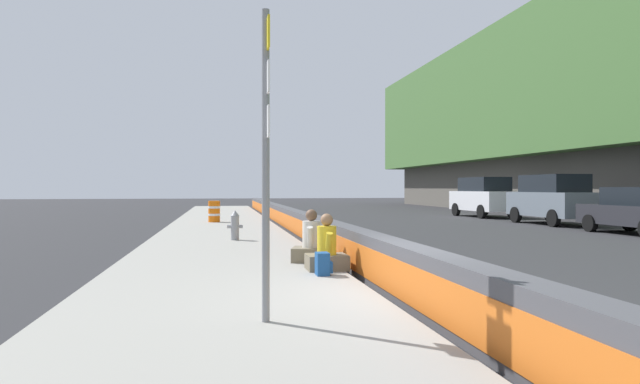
# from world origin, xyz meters

# --- Properties ---
(ground_plane) EXTENTS (160.00, 160.00, 0.00)m
(ground_plane) POSITION_xyz_m (0.00, 0.00, 0.00)
(ground_plane) COLOR #2B2B2D
(ground_plane) RESTS_ON ground
(sidewalk_strip) EXTENTS (80.00, 4.40, 0.14)m
(sidewalk_strip) POSITION_xyz_m (0.00, 2.65, 0.07)
(sidewalk_strip) COLOR gray
(sidewalk_strip) RESTS_ON ground_plane
(jersey_barrier) EXTENTS (76.00, 0.45, 0.85)m
(jersey_barrier) POSITION_xyz_m (0.00, 0.00, 0.42)
(jersey_barrier) COLOR #47474C
(jersey_barrier) RESTS_ON ground_plane
(route_sign_post) EXTENTS (0.44, 0.09, 3.60)m
(route_sign_post) POSITION_xyz_m (-1.25, 2.20, 2.23)
(route_sign_post) COLOR gray
(route_sign_post) RESTS_ON sidewalk_strip
(fire_hydrant) EXTENTS (0.26, 0.46, 0.88)m
(fire_hydrant) POSITION_xyz_m (8.94, 2.31, 0.59)
(fire_hydrant) COLOR gray
(fire_hydrant) RESTS_ON sidewalk_strip
(seated_person_foreground) EXTENTS (0.68, 0.76, 1.06)m
(seated_person_foreground) POSITION_xyz_m (2.63, 0.75, 0.47)
(seated_person_foreground) COLOR #706651
(seated_person_foreground) RESTS_ON sidewalk_strip
(seated_person_middle) EXTENTS (0.85, 0.93, 1.09)m
(seated_person_middle) POSITION_xyz_m (3.83, 0.85, 0.48)
(seated_person_middle) COLOR #706651
(seated_person_middle) RESTS_ON sidewalk_strip
(backpack) EXTENTS (0.32, 0.28, 0.40)m
(backpack) POSITION_xyz_m (1.99, 0.94, 0.33)
(backpack) COLOR navy
(backpack) RESTS_ON sidewalk_strip
(construction_barrel) EXTENTS (0.54, 0.54, 0.95)m
(construction_barrel) POSITION_xyz_m (17.79, 3.01, 0.62)
(construction_barrel) COLOR orange
(construction_barrel) RESTS_ON sidewalk_strip
(parked_car_third) EXTENTS (4.52, 1.99, 1.71)m
(parked_car_third) POSITION_xyz_m (9.96, -12.06, 0.86)
(parked_car_third) COLOR #28282D
(parked_car_third) RESTS_ON ground_plane
(parked_car_fourth) EXTENTS (4.81, 2.08, 2.28)m
(parked_car_fourth) POSITION_xyz_m (15.51, -12.24, 1.18)
(parked_car_fourth) COLOR slate
(parked_car_fourth) RESTS_ON ground_plane
(parked_car_midline) EXTENTS (4.87, 2.21, 2.28)m
(parked_car_midline) POSITION_xyz_m (22.10, -12.13, 1.18)
(parked_car_midline) COLOR silver
(parked_car_midline) RESTS_ON ground_plane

